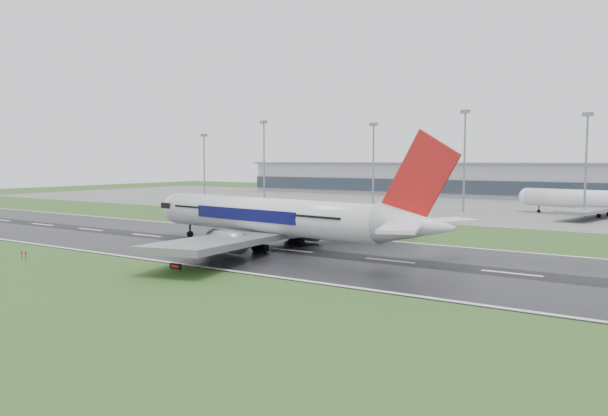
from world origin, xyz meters
The scene contains 12 objects.
ground centered at (0.00, 0.00, 0.00)m, with size 520.00×520.00×0.00m, color #2B511D.
runway centered at (0.00, 0.00, 0.05)m, with size 400.00×45.00×0.10m, color black.
apron centered at (0.00, 125.00, 0.04)m, with size 400.00×130.00×0.08m, color slate.
terminal centered at (0.00, 185.00, 7.50)m, with size 240.00×36.00×15.00m, color #989AA3.
main_airliner centered at (17.57, 0.50, 10.42)m, with size 69.93×66.60×20.65m, color white, non-canonical shape.
parked_airliner centered at (59.00, 106.05, 8.12)m, with size 54.83×51.05×16.07m, color white, non-canonical shape.
runway_sign centered at (16.08, -25.78, 0.52)m, with size 2.30×0.26×1.04m, color black, non-canonical shape.
floodmast_0 centered at (-96.76, 100.00, 13.55)m, with size 0.64×0.64×27.09m, color gray.
floodmast_1 centered at (-63.87, 100.00, 15.80)m, with size 0.64×0.64×31.60m, color gray.
floodmast_2 centered at (-14.55, 100.00, 14.51)m, with size 0.64×0.64×29.02m, color gray.
floodmast_3 centered at (18.63, 100.00, 16.01)m, with size 0.64×0.64×32.02m, color gray.
floodmast_4 centered at (54.89, 100.00, 14.81)m, with size 0.64×0.64×29.62m, color gray.
Camera 1 is at (82.68, -89.47, 16.95)m, focal length 34.88 mm.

